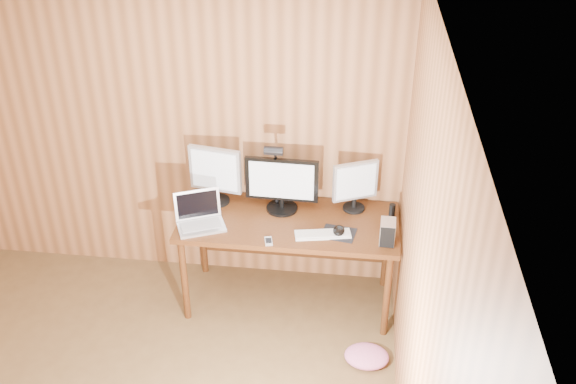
% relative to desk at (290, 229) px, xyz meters
% --- Properties ---
extents(room_shell, '(4.00, 4.00, 4.00)m').
position_rel_desk_xyz_m(room_shell, '(-0.93, -1.70, 0.62)').
color(room_shell, brown).
rests_on(room_shell, ground).
extents(desk, '(1.60, 0.70, 0.75)m').
position_rel_desk_xyz_m(desk, '(0.00, 0.00, 0.00)').
color(desk, '#4C260F').
rests_on(desk, floor).
extents(monitor_center, '(0.54, 0.24, 0.42)m').
position_rel_desk_xyz_m(monitor_center, '(-0.07, 0.07, 0.34)').
color(monitor_center, black).
rests_on(monitor_center, desk).
extents(monitor_left, '(0.40, 0.19, 0.46)m').
position_rel_desk_xyz_m(monitor_left, '(-0.58, 0.12, 0.37)').
color(monitor_left, black).
rests_on(monitor_left, desk).
extents(monitor_right, '(0.33, 0.17, 0.39)m').
position_rel_desk_xyz_m(monitor_right, '(0.47, 0.14, 0.33)').
color(monitor_right, black).
rests_on(monitor_right, desk).
extents(laptop, '(0.41, 0.37, 0.24)m').
position_rel_desk_xyz_m(laptop, '(-0.63, -0.20, 0.18)').
color(laptop, silver).
rests_on(laptop, desk).
extents(keyboard, '(0.41, 0.19, 0.02)m').
position_rel_desk_xyz_m(keyboard, '(0.26, -0.24, 0.13)').
color(keyboard, white).
rests_on(keyboard, desk).
extents(mousepad, '(0.26, 0.23, 0.00)m').
position_rel_desk_xyz_m(mousepad, '(0.37, -0.20, 0.12)').
color(mousepad, black).
rests_on(mousepad, desk).
extents(mouse, '(0.08, 0.12, 0.04)m').
position_rel_desk_xyz_m(mouse, '(0.37, -0.20, 0.15)').
color(mouse, black).
rests_on(mouse, mousepad).
extents(hard_drive, '(0.11, 0.15, 0.16)m').
position_rel_desk_xyz_m(hard_drive, '(0.71, -0.26, 0.20)').
color(hard_drive, silver).
rests_on(hard_drive, desk).
extents(phone, '(0.07, 0.11, 0.01)m').
position_rel_desk_xyz_m(phone, '(-0.11, -0.36, 0.13)').
color(phone, silver).
rests_on(phone, desk).
extents(speaker, '(0.05, 0.05, 0.11)m').
position_rel_desk_xyz_m(speaker, '(0.75, 0.06, 0.18)').
color(speaker, black).
rests_on(speaker, desk).
extents(desk_lamp, '(0.13, 0.19, 0.59)m').
position_rel_desk_xyz_m(desk_lamp, '(-0.12, 0.07, 0.49)').
color(desk_lamp, black).
rests_on(desk_lamp, desk).
extents(fabric_pile, '(0.33, 0.27, 0.10)m').
position_rel_desk_xyz_m(fabric_pile, '(0.62, -0.66, -0.58)').
color(fabric_pile, '#D76898').
rests_on(fabric_pile, floor).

